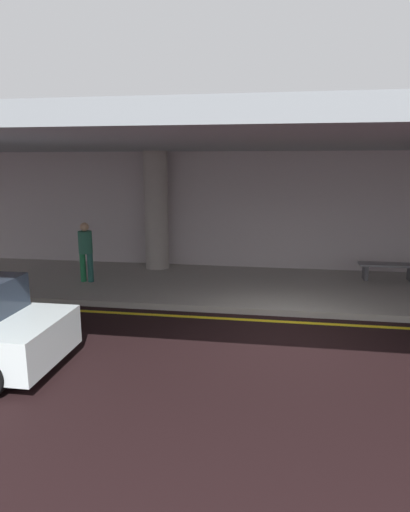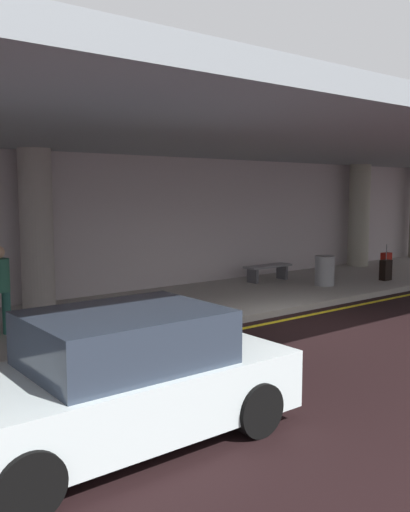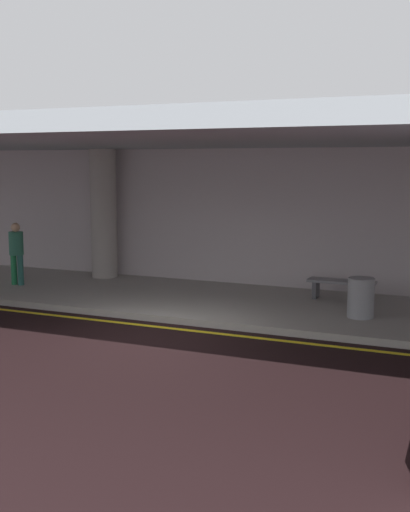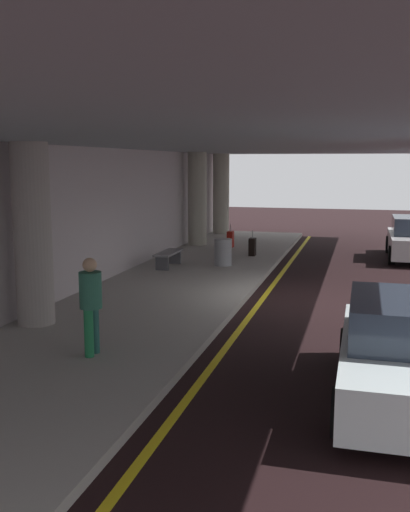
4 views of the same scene
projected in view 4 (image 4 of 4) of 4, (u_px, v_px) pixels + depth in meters
The scene contains 14 objects.
ground_plane at pixel (289, 300), 14.59m from camera, with size 60.00×60.00×0.00m, color black.
sidewalk at pixel (171, 290), 15.38m from camera, with size 26.00×4.20×0.15m, color #A29E96.
lane_stripe_yellow at pixel (263, 298), 14.76m from camera, with size 26.00×0.14×0.01m, color yellow.
support_column_left_mid at pixel (33, 235), 11.67m from camera, with size 0.75×0.75×3.65m, color #A19892.
support_column_center at pixel (197, 199), 23.11m from camera, with size 0.75×0.75×3.65m, color #A6A492.
support_column_right_mid at pixel (221, 194), 26.92m from camera, with size 0.75×0.75×3.65m, color #A5A190.
ceiling_overhang at pixel (189, 140), 14.64m from camera, with size 28.00×13.20×0.30m, color #919AA1.
terminal_back_wall at pixel (91, 219), 15.67m from camera, with size 26.00×0.30×3.80m, color #BBB0B3.
car_white at pixel (407, 354), 8.31m from camera, with size 4.10×1.92×1.50m.
traveler_with_luggage at pixel (91, 300), 9.85m from camera, with size 0.38×0.38×1.68m.
suitcase_upright_primary at pixel (230, 239), 22.63m from camera, with size 0.36×0.22×0.90m.
suitcase_upright_secondary at pixel (252, 247), 20.59m from camera, with size 0.36×0.22×0.90m.
bench_metal at pixel (169, 256), 18.37m from camera, with size 1.60×0.50×0.48m.
trash_bin_steel at pixel (223, 252), 18.62m from camera, with size 0.56×0.56×0.85m, color gray.
Camera 4 is at (-14.29, -1.70, 3.40)m, focal length 41.05 mm.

